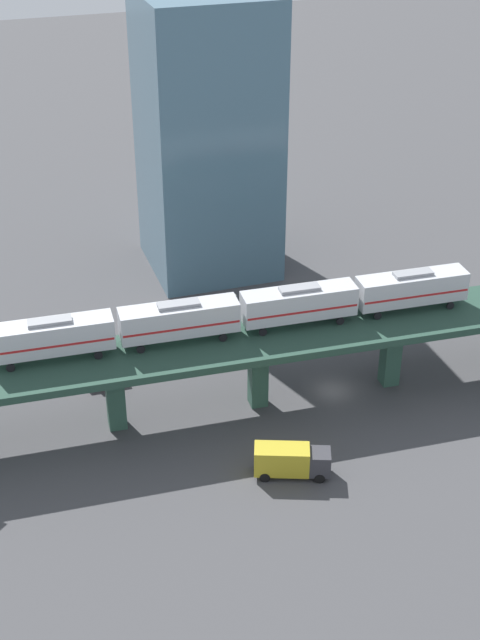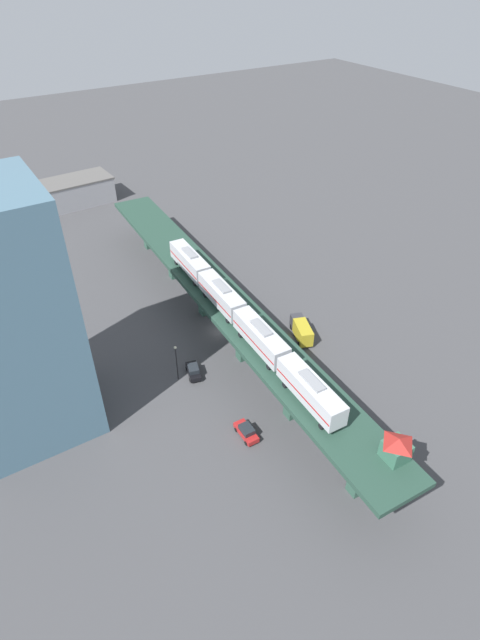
# 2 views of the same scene
# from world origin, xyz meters

# --- Properties ---
(ground_plane) EXTENTS (400.00, 400.00, 0.00)m
(ground_plane) POSITION_xyz_m (0.00, 0.00, 0.00)
(ground_plane) COLOR #424244
(elevated_viaduct) EXTENTS (13.37, 92.32, 8.25)m
(elevated_viaduct) POSITION_xyz_m (-0.01, -0.19, 7.07)
(elevated_viaduct) COLOR #244135
(elevated_viaduct) RESTS_ON ground
(subway_train) EXTENTS (5.52, 49.88, 4.45)m
(subway_train) POSITION_xyz_m (-1.94, -9.99, 10.79)
(subway_train) COLOR silver
(subway_train) RESTS_ON elevated_viaduct
(street_car_black) EXTENTS (2.94, 4.72, 1.89)m
(street_car_black) POSITION_xyz_m (-9.63, -7.75, 0.94)
(street_car_black) COLOR black
(street_car_black) RESTS_ON ground
(street_car_red) EXTENTS (2.06, 4.46, 1.89)m
(street_car_red) POSITION_xyz_m (-9.16, -23.20, 0.94)
(street_car_red) COLOR #AD1E1E
(street_car_red) RESTS_ON ground
(delivery_truck) EXTENTS (4.62, 7.53, 3.20)m
(delivery_truck) POSITION_xyz_m (11.49, -9.35, 1.76)
(delivery_truck) COLOR #333338
(delivery_truck) RESTS_ON ground
(street_lamp) EXTENTS (0.44, 0.44, 6.94)m
(street_lamp) POSITION_xyz_m (-12.20, -7.26, 4.11)
(street_lamp) COLOR black
(street_lamp) RESTS_ON ground
(office_tower) EXTENTS (16.00, 16.00, 36.00)m
(office_tower) POSITION_xyz_m (-33.67, -3.93, 18.00)
(office_tower) COLOR slate
(office_tower) RESTS_ON ground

